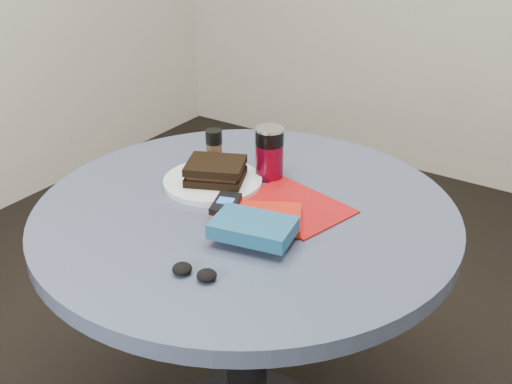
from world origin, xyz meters
The scene contains 10 objects.
table centered at (0.00, 0.00, 0.59)m, with size 1.00×1.00×0.75m.
plate centered at (-0.14, 0.05, 0.76)m, with size 0.25×0.25×0.02m, color white.
sandwich centered at (-0.13, 0.06, 0.79)m, with size 0.18×0.17×0.05m.
soda_can centered at (-0.04, 0.17, 0.82)m, with size 0.08×0.08×0.14m.
pepper_grinder centered at (-0.20, 0.15, 0.80)m, with size 0.05×0.05×0.10m.
magazine centered at (0.09, 0.07, 0.75)m, with size 0.25×0.19×0.00m, color maroon.
red_book centered at (0.06, -0.05, 0.76)m, with size 0.20×0.13×0.02m, color #AC1B0D.
novel centered at (0.10, -0.12, 0.79)m, with size 0.17×0.11×0.03m, color navy.
mp3_player centered at (-0.02, -0.05, 0.78)m, with size 0.08×0.11×0.02m.
headphones centered at (0.08, -0.29, 0.76)m, with size 0.10×0.05×0.02m.
Camera 1 is at (0.76, -1.09, 1.47)m, focal length 45.00 mm.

